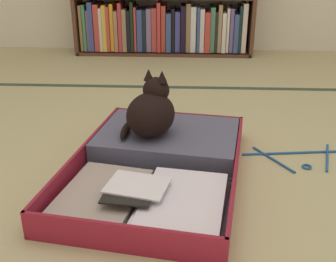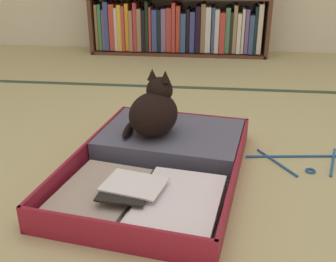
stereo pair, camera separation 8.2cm
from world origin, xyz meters
name	(u,v)px [view 1 (the left image)]	position (x,y,z in m)	size (l,w,h in m)	color
ground_plane	(194,200)	(0.00, 0.00, 0.00)	(10.00, 10.00, 0.00)	tan
tatami_border	(193,87)	(0.00, 1.30, 0.00)	(4.80, 0.05, 0.00)	#324533
bookshelf	(163,0)	(-0.25, 2.24, 0.44)	(1.47, 0.28, 0.93)	#553323
open_suitcase	(161,160)	(-0.13, 0.22, 0.04)	(0.75, 0.99, 0.10)	maroon
black_cat	(152,112)	(-0.18, 0.34, 0.20)	(0.27, 0.29, 0.27)	black
clothes_hanger	(299,157)	(0.45, 0.34, 0.01)	(0.47, 0.27, 0.01)	#205494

